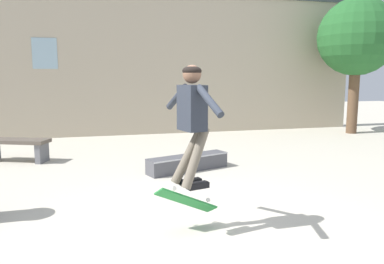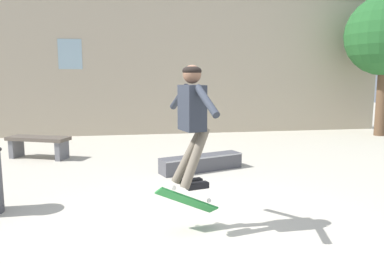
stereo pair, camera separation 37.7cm
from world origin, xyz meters
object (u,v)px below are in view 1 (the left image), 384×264
tree_right (357,38)px  park_bench (17,146)px  skater (192,115)px  skate_ledge (188,163)px  skateboard_flipping (186,200)px

tree_right → park_bench: tree_right is taller
tree_right → skater: (-7.11, -6.37, -1.66)m
tree_right → skater: bearing=-138.1°
skate_ledge → skateboard_flipping: size_ratio=2.24×
tree_right → skateboard_flipping: bearing=-138.7°
skateboard_flipping → park_bench: bearing=113.9°
skate_ledge → skateboard_flipping: 2.93m
skateboard_flipping → skater: bearing=-69.0°
skate_ledge → skateboard_flipping: (-0.73, -2.83, 0.22)m
park_bench → skateboard_flipping: 5.29m
tree_right → skater: size_ratio=3.06×
tree_right → park_bench: 10.39m
park_bench → skate_ledge: size_ratio=0.85×
park_bench → skateboard_flipping: bearing=-36.7°
skater → skateboard_flipping: (-0.05, 0.09, -1.04)m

